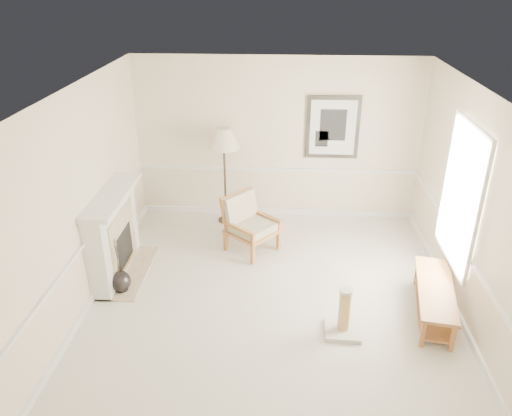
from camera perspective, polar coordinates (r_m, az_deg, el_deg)
The scene contains 8 objects.
ground at distance 7.06m, azimuth 1.75°, elevation -10.57°, with size 5.50×5.50×0.00m, color silver.
room at distance 6.21m, azimuth 3.27°, elevation 3.81°, with size 5.04×5.54×2.92m.
fireplace at distance 7.63m, azimuth -15.92°, elevation -2.98°, with size 0.64×1.64×1.31m.
floor_vase at distance 7.42m, azimuth -15.22°, elevation -8.14°, with size 0.30×0.30×0.87m.
armchair at distance 8.06m, azimuth -0.97°, elevation -1.46°, with size 1.01×1.01×0.92m.
floor_lamp at distance 8.58m, azimuth -3.70°, elevation 7.66°, with size 0.59×0.59×1.75m.
bench at distance 7.06m, azimuth 19.71°, elevation -9.48°, with size 0.71×1.56×0.43m.
scratching_post at distance 6.52m, azimuth 9.98°, elevation -12.35°, with size 0.47×0.47×0.65m.
Camera 1 is at (0.13, -5.69, 4.19)m, focal length 35.00 mm.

